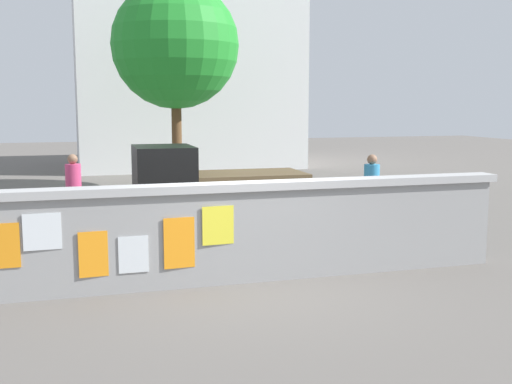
{
  "coord_description": "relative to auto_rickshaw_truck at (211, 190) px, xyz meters",
  "views": [
    {
      "loc": [
        -2.64,
        -9.07,
        2.71
      ],
      "look_at": [
        0.49,
        1.48,
        1.16
      ],
      "focal_mm": 44.08,
      "sensor_mm": 36.0,
      "label": 1
    }
  ],
  "objects": [
    {
      "name": "person_walking",
      "position": [
        3.48,
        -0.56,
        0.09
      ],
      "size": [
        0.45,
        0.45,
        1.62
      ],
      "color": "#D83F72",
      "rests_on": "ground"
    },
    {
      "name": "building_background",
      "position": [
        2.1,
        14.84,
        3.18
      ],
      "size": [
        9.51,
        6.82,
        8.12
      ],
      "color": "silver",
      "rests_on": "ground"
    },
    {
      "name": "ground",
      "position": [
        -0.2,
        4.15,
        -0.9
      ],
      "size": [
        60.0,
        60.0,
        0.0
      ],
      "primitive_type": "plane",
      "color": "#605B56"
    },
    {
      "name": "poster_wall",
      "position": [
        -0.21,
        -3.85,
        -0.11
      ],
      "size": [
        8.43,
        0.42,
        1.54
      ],
      "color": "#959595",
      "rests_on": "ground"
    },
    {
      "name": "motorcycle",
      "position": [
        -3.48,
        -2.14,
        -0.44
      ],
      "size": [
        1.9,
        0.56,
        0.87
      ],
      "color": "black",
      "rests_on": "ground"
    },
    {
      "name": "tree_roadside",
      "position": [
        0.45,
        7.06,
        3.63
      ],
      "size": [
        3.99,
        3.99,
        6.54
      ],
      "color": "brown",
      "rests_on": "ground"
    },
    {
      "name": "bicycle_near",
      "position": [
        -3.57,
        0.02,
        -0.54
      ],
      "size": [
        1.68,
        0.52,
        0.95
      ],
      "color": "black",
      "rests_on": "ground"
    },
    {
      "name": "person_bystander",
      "position": [
        -2.79,
        1.39,
        0.09
      ],
      "size": [
        0.47,
        0.47,
        1.62
      ],
      "color": "#BF6626",
      "rests_on": "ground"
    },
    {
      "name": "auto_rickshaw_truck",
      "position": [
        0.0,
        0.0,
        0.0
      ],
      "size": [
        3.63,
        1.57,
        1.85
      ],
      "color": "black",
      "rests_on": "ground"
    }
  ]
}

